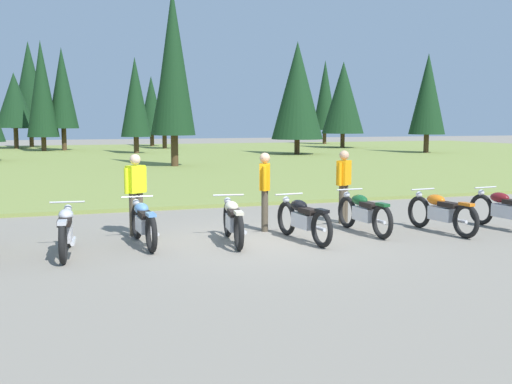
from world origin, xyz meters
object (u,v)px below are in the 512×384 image
Objects in this scene: rider_checking_bike at (265,187)px; rider_with_back_turned at (344,182)px; motorcycle_black at (303,219)px; motorcycle_sky_blue at (143,222)px; motorcycle_british_green at (364,212)px; motorcycle_orange at (441,212)px; motorcycle_maroon at (505,209)px; motorcycle_cream at (233,220)px; rider_near_row_end at (136,189)px; motorcycle_silver at (66,230)px.

rider_with_back_turned is at bearing 10.34° from rider_checking_bike.
motorcycle_sky_blue is at bearing 169.17° from motorcycle_black.
rider_with_back_turned is (2.06, 0.38, 0.00)m from rider_checking_bike.
motorcycle_british_green is 1.26× the size of rider_checking_bike.
motorcycle_british_green is at bearing -2.52° from motorcycle_sky_blue.
motorcycle_orange is (6.11, -0.69, 0.00)m from motorcycle_sky_blue.
motorcycle_black and motorcycle_maroon have the same top height.
motorcycle_black is 1.58m from motorcycle_british_green.
rider_near_row_end reaches higher than motorcycle_cream.
motorcycle_british_green is at bearing 162.60° from motorcycle_orange.
motorcycle_orange is at bearing -52.82° from rider_with_back_turned.
motorcycle_cream is (1.66, -0.33, 0.00)m from motorcycle_sky_blue.
rider_near_row_end is (-3.00, 1.65, 0.51)m from motorcycle_black.
motorcycle_silver is 1.26× the size of rider_with_back_turned.
rider_near_row_end is 4.73m from rider_with_back_turned.
motorcycle_black is 1.00× the size of motorcycle_orange.
rider_near_row_end is (-6.09, 1.77, 0.51)m from motorcycle_orange.
motorcycle_sky_blue is 7.69m from motorcycle_maroon.
motorcycle_silver is at bearing -166.26° from rider_with_back_turned.
rider_near_row_end is (-4.53, 1.28, 0.51)m from motorcycle_british_green.
motorcycle_orange is 6.37m from rider_near_row_end.
rider_near_row_end is (-7.63, 1.90, 0.51)m from motorcycle_maroon.
rider_checking_bike is at bearing 103.87° from motorcycle_black.
motorcycle_silver and motorcycle_maroon have the same top height.
rider_near_row_end is (-2.67, 0.34, 0.00)m from rider_checking_bike.
motorcycle_sky_blue is at bearing 173.84° from motorcycle_maroon.
motorcycle_orange is at bearing -2.08° from motorcycle_black.
rider_checking_bike and rider_with_back_turned have the same top height.
rider_checking_bike reaches higher than motorcycle_sky_blue.
motorcycle_sky_blue is at bearing -91.00° from rider_near_row_end.
motorcycle_british_green and motorcycle_maroon have the same top height.
motorcycle_sky_blue is 4.56m from motorcycle_british_green.
motorcycle_black is at bearing -2.31° from motorcycle_silver.
rider_near_row_end is at bearing -179.63° from rider_with_back_turned.
rider_with_back_turned is at bearing 127.18° from motorcycle_orange.
motorcycle_british_green is at bearing 168.59° from motorcycle_maroon.
rider_checking_bike is at bearing 15.22° from motorcycle_sky_blue.
motorcycle_black is at bearing 176.93° from motorcycle_maroon.
motorcycle_black is at bearing -10.52° from motorcycle_cream.
motorcycle_orange is 3.74m from rider_checking_bike.
motorcycle_silver is 1.00× the size of motorcycle_sky_blue.
motorcycle_maroon is 3.52m from rider_with_back_turned.
motorcycle_orange is 1.00× the size of motorcycle_maroon.
rider_with_back_turned reaches higher than motorcycle_orange.
motorcycle_silver and motorcycle_black have the same top height.
motorcycle_sky_blue is 1.00× the size of motorcycle_cream.
motorcycle_black is 2.47m from rider_with_back_turned.
motorcycle_cream is 1.25× the size of rider_near_row_end.
motorcycle_orange is at bearing -2.22° from motorcycle_silver.
motorcycle_maroon is 5.22m from rider_checking_bike.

